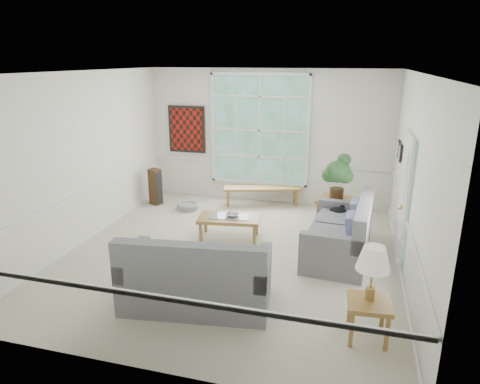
# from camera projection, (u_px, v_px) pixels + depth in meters

# --- Properties ---
(floor) EXTENTS (5.50, 6.00, 0.01)m
(floor) POSITION_uv_depth(u_px,v_px,m) (231.00, 253.00, 7.34)
(floor) COLOR #BBB59C
(floor) RESTS_ON ground
(ceiling) EXTENTS (5.50, 6.00, 0.02)m
(ceiling) POSITION_uv_depth(u_px,v_px,m) (230.00, 72.00, 6.44)
(ceiling) COLOR white
(ceiling) RESTS_ON ground
(wall_back) EXTENTS (5.50, 0.02, 3.00)m
(wall_back) POSITION_uv_depth(u_px,v_px,m) (268.00, 137.00, 9.65)
(wall_back) COLOR white
(wall_back) RESTS_ON ground
(wall_front) EXTENTS (5.50, 0.02, 3.00)m
(wall_front) POSITION_uv_depth(u_px,v_px,m) (143.00, 242.00, 4.13)
(wall_front) COLOR white
(wall_front) RESTS_ON ground
(wall_left) EXTENTS (0.02, 6.00, 3.00)m
(wall_left) POSITION_uv_depth(u_px,v_px,m) (82.00, 159.00, 7.58)
(wall_left) COLOR white
(wall_left) RESTS_ON ground
(wall_right) EXTENTS (0.02, 6.00, 3.00)m
(wall_right) POSITION_uv_depth(u_px,v_px,m) (412.00, 181.00, 6.20)
(wall_right) COLOR white
(wall_right) RESTS_ON ground
(window_back) EXTENTS (2.30, 0.08, 2.40)m
(window_back) POSITION_uv_depth(u_px,v_px,m) (259.00, 130.00, 9.62)
(window_back) COLOR white
(window_back) RESTS_ON wall_back
(entry_door) EXTENTS (0.08, 0.90, 2.10)m
(entry_door) POSITION_uv_depth(u_px,v_px,m) (402.00, 198.00, 6.90)
(entry_door) COLOR white
(entry_door) RESTS_ON floor
(door_sidelight) EXTENTS (0.08, 0.26, 1.90)m
(door_sidelight) POSITION_uv_depth(u_px,v_px,m) (407.00, 204.00, 6.29)
(door_sidelight) COLOR white
(door_sidelight) RESTS_ON wall_right
(wall_art) EXTENTS (0.90, 0.06, 1.10)m
(wall_art) POSITION_uv_depth(u_px,v_px,m) (187.00, 129.00, 10.07)
(wall_art) COLOR #5A0E09
(wall_art) RESTS_ON wall_back
(wall_frame_near) EXTENTS (0.04, 0.26, 0.32)m
(wall_frame_near) POSITION_uv_depth(u_px,v_px,m) (400.00, 153.00, 7.81)
(wall_frame_near) COLOR black
(wall_frame_near) RESTS_ON wall_right
(wall_frame_far) EXTENTS (0.04, 0.26, 0.32)m
(wall_frame_far) POSITION_uv_depth(u_px,v_px,m) (398.00, 148.00, 8.18)
(wall_frame_far) COLOR black
(wall_frame_far) RESTS_ON wall_right
(loveseat_right) EXTENTS (1.11, 1.93, 1.01)m
(loveseat_right) POSITION_uv_depth(u_px,v_px,m) (339.00, 228.00, 7.11)
(loveseat_right) COLOR slate
(loveseat_right) RESTS_ON floor
(loveseat_front) EXTENTS (2.06, 1.25, 1.05)m
(loveseat_front) POSITION_uv_depth(u_px,v_px,m) (197.00, 268.00, 5.70)
(loveseat_front) COLOR slate
(loveseat_front) RESTS_ON floor
(coffee_table) EXTENTS (1.20, 0.77, 0.42)m
(coffee_table) POSITION_uv_depth(u_px,v_px,m) (229.00, 227.00, 7.91)
(coffee_table) COLOR olive
(coffee_table) RESTS_ON floor
(pewter_bowl) EXTENTS (0.36, 0.36, 0.07)m
(pewter_bowl) POSITION_uv_depth(u_px,v_px,m) (232.00, 215.00, 7.84)
(pewter_bowl) COLOR gray
(pewter_bowl) RESTS_ON coffee_table
(window_bench) EXTENTS (1.76, 0.82, 0.40)m
(window_bench) POSITION_uv_depth(u_px,v_px,m) (262.00, 196.00, 9.73)
(window_bench) COLOR olive
(window_bench) RESTS_ON floor
(end_table) EXTENTS (0.74, 0.74, 0.62)m
(end_table) POSITION_uv_depth(u_px,v_px,m) (334.00, 214.00, 8.31)
(end_table) COLOR olive
(end_table) RESTS_ON floor
(houseplant) EXTENTS (0.54, 0.54, 0.90)m
(houseplant) POSITION_uv_depth(u_px,v_px,m) (338.00, 177.00, 8.03)
(houseplant) COLOR #2B5629
(houseplant) RESTS_ON end_table
(side_table) EXTENTS (0.53, 0.53, 0.50)m
(side_table) POSITION_uv_depth(u_px,v_px,m) (368.00, 320.00, 5.04)
(side_table) COLOR olive
(side_table) RESTS_ON floor
(table_lamp) EXTENTS (0.40, 0.40, 0.67)m
(table_lamp) POSITION_uv_depth(u_px,v_px,m) (372.00, 274.00, 4.90)
(table_lamp) COLOR white
(table_lamp) RESTS_ON side_table
(pet_bed) EXTENTS (0.60, 0.60, 0.14)m
(pet_bed) POSITION_uv_depth(u_px,v_px,m) (188.00, 206.00, 9.45)
(pet_bed) COLOR gray
(pet_bed) RESTS_ON floor
(floor_speaker) EXTENTS (0.32, 0.29, 0.82)m
(floor_speaker) POSITION_uv_depth(u_px,v_px,m) (155.00, 187.00, 9.71)
(floor_speaker) COLOR #3B2411
(floor_speaker) RESTS_ON floor
(cat) EXTENTS (0.31, 0.24, 0.14)m
(cat) POSITION_uv_depth(u_px,v_px,m) (338.00, 210.00, 7.71)
(cat) COLOR black
(cat) RESTS_ON loveseat_right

